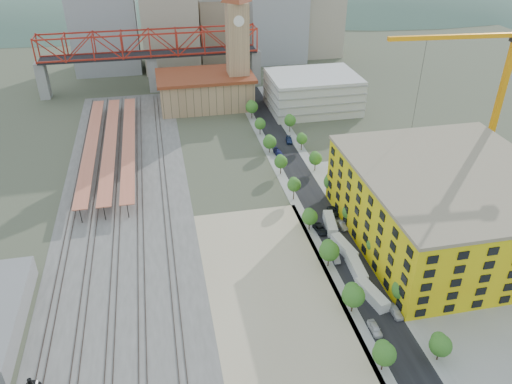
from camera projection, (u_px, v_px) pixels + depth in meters
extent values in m
plane|color=#474C38|center=(261.00, 213.00, 134.95)|extent=(400.00, 400.00, 0.00)
cube|color=#605E59|center=(126.00, 194.00, 143.34)|extent=(36.00, 165.00, 0.06)
cube|color=tan|center=(274.00, 294.00, 107.82)|extent=(28.00, 67.00, 0.06)
cube|color=black|center=(302.00, 180.00, 150.31)|extent=(12.00, 170.00, 0.06)
cube|color=gray|center=(285.00, 182.00, 149.35)|extent=(3.00, 170.00, 0.04)
cube|color=gray|center=(320.00, 178.00, 151.27)|extent=(3.00, 170.00, 0.04)
cube|color=gray|center=(451.00, 236.00, 126.01)|extent=(50.00, 90.00, 0.06)
cube|color=#382B23|center=(72.00, 199.00, 140.71)|extent=(0.12, 160.00, 0.18)
cube|color=#382B23|center=(78.00, 199.00, 140.96)|extent=(0.12, 160.00, 0.18)
cube|color=#382B23|center=(94.00, 197.00, 141.75)|extent=(0.12, 160.00, 0.18)
cube|color=#382B23|center=(100.00, 196.00, 142.00)|extent=(0.12, 160.00, 0.18)
cube|color=#382B23|center=(116.00, 195.00, 142.80)|extent=(0.12, 160.00, 0.18)
cube|color=#382B23|center=(121.00, 194.00, 143.05)|extent=(0.12, 160.00, 0.18)
cube|color=#382B23|center=(137.00, 193.00, 143.85)|extent=(0.12, 160.00, 0.18)
cube|color=#382B23|center=(143.00, 192.00, 144.10)|extent=(0.12, 160.00, 0.18)
cube|color=#382B23|center=(162.00, 190.00, 145.07)|extent=(0.12, 160.00, 0.18)
cube|color=#382B23|center=(167.00, 189.00, 145.32)|extent=(0.12, 160.00, 0.18)
cube|color=#D87253|center=(91.00, 144.00, 162.43)|extent=(4.00, 80.00, 0.25)
cylinder|color=black|center=(92.00, 150.00, 163.47)|extent=(0.24, 0.24, 4.00)
cube|color=#D87253|center=(110.00, 143.00, 163.48)|extent=(4.00, 80.00, 0.25)
cylinder|color=black|center=(111.00, 148.00, 164.51)|extent=(0.24, 0.24, 4.00)
cube|color=#D87253|center=(129.00, 141.00, 164.53)|extent=(4.00, 80.00, 0.25)
cylinder|color=black|center=(129.00, 147.00, 165.56)|extent=(0.24, 0.24, 4.00)
cube|color=tan|center=(206.00, 91.00, 199.76)|extent=(36.00, 22.00, 12.00)
cube|color=maroon|center=(205.00, 76.00, 196.41)|extent=(38.00, 24.00, 1.20)
cube|color=tan|center=(238.00, 56.00, 193.13)|extent=(8.00, 8.00, 40.00)
cylinder|color=white|center=(239.00, 21.00, 182.47)|extent=(4.00, 0.30, 4.00)
cube|color=silver|center=(313.00, 92.00, 196.33)|extent=(34.00, 26.00, 14.00)
cube|color=gray|center=(43.00, 80.00, 206.94)|extent=(4.00, 6.00, 15.00)
cube|color=gray|center=(255.00, 67.00, 222.64)|extent=(4.00, 6.00, 15.00)
cube|color=gray|center=(153.00, 73.00, 214.79)|extent=(4.00, 6.00, 15.00)
cube|color=black|center=(151.00, 55.00, 210.66)|extent=(90.00, 9.00, 1.00)
cube|color=yellow|center=(448.00, 207.00, 120.86)|extent=(44.00, 50.00, 18.00)
cube|color=gray|center=(456.00, 173.00, 116.01)|extent=(44.60, 50.60, 0.80)
cube|color=#9EA0A3|center=(105.00, 30.00, 234.73)|extent=(30.00, 25.00, 38.00)
cube|color=#B2A58C|center=(168.00, 14.00, 232.15)|extent=(26.00, 22.00, 52.00)
cube|color=gray|center=(222.00, 28.00, 255.12)|extent=(24.00, 24.00, 30.00)
cube|color=#B2A58C|center=(319.00, 11.00, 256.03)|extent=(22.00, 20.00, 44.00)
cube|color=brown|center=(193.00, 29.00, 262.09)|extent=(20.00, 20.00, 26.00)
ellipsoid|color=#4C6B59|center=(83.00, 114.00, 374.15)|extent=(396.00, 216.00, 180.00)
ellipsoid|color=#4C6B59|center=(241.00, 130.00, 407.46)|extent=(484.00, 264.00, 220.00)
ellipsoid|color=#4C6B59|center=(381.00, 94.00, 417.03)|extent=(418.00, 228.00, 190.00)
cylinder|color=black|center=(30.00, 383.00, 82.99)|extent=(0.73, 0.73, 1.68)
cube|color=#FF9E10|center=(495.00, 115.00, 140.45)|extent=(1.46, 1.46, 41.05)
cube|color=#FF9E10|center=(453.00, 37.00, 127.05)|extent=(34.64, 3.82, 1.09)
cube|color=silver|center=(372.00, 295.00, 105.70)|extent=(4.43, 9.67, 2.56)
cube|color=silver|center=(356.00, 268.00, 113.23)|extent=(2.96, 9.45, 2.55)
cube|color=silver|center=(344.00, 247.00, 119.84)|extent=(3.95, 9.38, 2.49)
cube|color=silver|center=(330.00, 224.00, 128.41)|extent=(3.92, 9.46, 2.51)
imported|color=silver|center=(375.00, 328.00, 98.19)|extent=(1.88, 4.55, 1.54)
imported|color=#949599|center=(336.00, 258.00, 117.35)|extent=(1.81, 4.30, 1.38)
imported|color=black|center=(320.00, 229.00, 127.22)|extent=(3.07, 5.56, 1.47)
imported|color=navy|center=(278.00, 153.00, 164.43)|extent=(2.80, 5.64, 1.57)
imported|color=silver|center=(396.00, 312.00, 102.11)|extent=(2.14, 4.74, 1.58)
imported|color=gray|center=(342.00, 225.00, 128.62)|extent=(2.15, 4.56, 1.44)
imported|color=black|center=(333.00, 211.00, 134.41)|extent=(2.25, 4.71, 1.30)
imported|color=navy|center=(289.00, 140.00, 172.79)|extent=(2.90, 5.43, 1.50)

